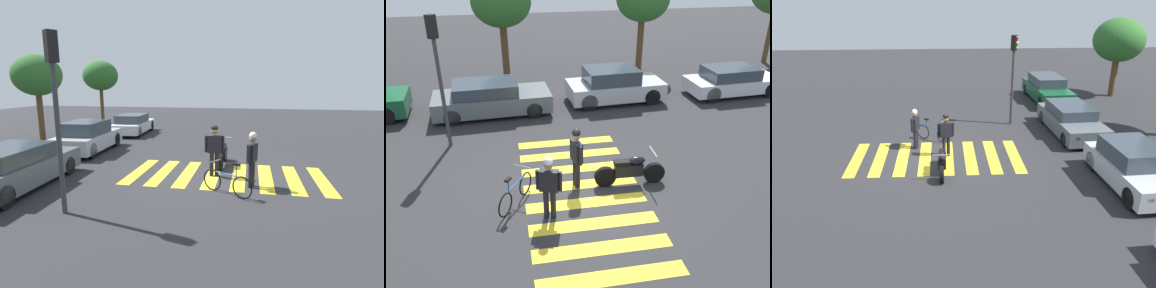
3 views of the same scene
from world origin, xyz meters
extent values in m
plane|color=#2B2B2D|center=(0.00, 0.00, 0.00)|extent=(60.00, 60.00, 0.00)
cylinder|color=black|center=(2.11, 0.22, 0.31)|extent=(0.61, 0.16, 0.61)
cylinder|color=black|center=(0.67, 0.26, 0.31)|extent=(0.61, 0.16, 0.61)
cube|color=black|center=(1.34, 0.24, 0.49)|extent=(0.81, 0.30, 0.36)
ellipsoid|color=black|center=(1.57, 0.23, 0.76)|extent=(0.49, 0.25, 0.24)
cube|color=black|center=(1.14, 0.24, 0.73)|extent=(0.45, 0.25, 0.12)
cylinder|color=#A5A5AD|center=(2.03, 0.22, 1.01)|extent=(0.05, 0.62, 0.04)
torus|color=black|center=(-1.57, 0.29, 0.33)|extent=(0.38, 0.57, 0.65)
torus|color=black|center=(-2.13, -0.61, 0.33)|extent=(0.38, 0.57, 0.65)
cylinder|color=#1E4C8C|center=(-1.85, -0.16, 0.61)|extent=(0.47, 0.72, 0.04)
cylinder|color=#1E4C8C|center=(-2.02, -0.43, 0.78)|extent=(0.04, 0.04, 0.34)
cube|color=black|center=(-2.02, -0.43, 0.96)|extent=(0.19, 0.22, 0.06)
cylinder|color=#99999E|center=(-1.63, 0.20, 0.93)|extent=(0.41, 0.27, 0.03)
cylinder|color=black|center=(-0.15, 0.49, 0.42)|extent=(0.14, 0.14, 0.84)
cylinder|color=black|center=(-0.11, 0.31, 0.42)|extent=(0.14, 0.14, 0.84)
cube|color=black|center=(-0.13, 0.40, 1.13)|extent=(0.30, 0.52, 0.59)
sphere|color=#8C664C|center=(-0.13, 0.40, 1.58)|extent=(0.23, 0.23, 0.23)
cylinder|color=black|center=(-0.19, 0.69, 1.13)|extent=(0.09, 0.09, 0.56)
cylinder|color=black|center=(-0.07, 0.11, 1.13)|extent=(0.09, 0.09, 0.56)
sphere|color=black|center=(-0.13, 0.40, 1.69)|extent=(0.24, 0.24, 0.24)
cylinder|color=black|center=(-0.95, -0.89, 0.40)|extent=(0.14, 0.14, 0.80)
cylinder|color=black|center=(-1.12, -0.84, 0.40)|extent=(0.14, 0.14, 0.80)
cube|color=black|center=(-1.04, -0.86, 1.08)|extent=(0.51, 0.34, 0.57)
sphere|color=#8C664C|center=(-1.04, -0.86, 1.51)|extent=(0.22, 0.22, 0.22)
cylinder|color=black|center=(-0.77, -0.96, 1.08)|extent=(0.09, 0.09, 0.54)
cylinder|color=black|center=(-1.30, -0.77, 1.08)|extent=(0.09, 0.09, 0.54)
sphere|color=white|center=(-1.04, -0.86, 1.61)|extent=(0.23, 0.23, 0.23)
cube|color=yellow|center=(0.00, -3.15, 0.00)|extent=(3.25, 0.45, 0.01)
cube|color=yellow|center=(0.00, -2.25, 0.00)|extent=(3.25, 0.45, 0.01)
cube|color=yellow|center=(0.00, -1.35, 0.00)|extent=(3.25, 0.45, 0.01)
cube|color=yellow|center=(0.00, -0.45, 0.00)|extent=(3.25, 0.45, 0.01)
cube|color=yellow|center=(0.00, 0.45, 0.00)|extent=(3.25, 0.45, 0.01)
cube|color=yellow|center=(0.00, 1.35, 0.00)|extent=(3.25, 0.45, 0.01)
cube|color=yellow|center=(0.00, 2.25, 0.00)|extent=(3.25, 0.45, 0.01)
cube|color=yellow|center=(0.00, 3.15, 0.00)|extent=(3.25, 0.45, 0.01)
cylinder|color=black|center=(-0.96, 7.17, 0.31)|extent=(0.64, 0.25, 0.63)
cylinder|color=black|center=(-0.87, 5.51, 0.31)|extent=(0.64, 0.25, 0.63)
cylinder|color=black|center=(-3.97, 5.34, 0.31)|extent=(0.64, 0.25, 0.63)
cube|color=slate|center=(-2.46, 6.25, 0.51)|extent=(4.65, 2.13, 0.68)
cube|color=#333D47|center=(-2.69, 6.24, 1.08)|extent=(2.55, 1.79, 0.47)
cube|color=#F2EDCC|center=(-0.26, 6.98, 0.61)|extent=(0.09, 0.20, 0.12)
cube|color=#F2EDCC|center=(-0.20, 5.77, 0.61)|extent=(0.09, 0.20, 0.12)
cylinder|color=black|center=(4.03, 7.59, 0.35)|extent=(0.70, 0.26, 0.69)
cylinder|color=black|center=(4.11, 5.98, 0.35)|extent=(0.70, 0.26, 0.69)
cylinder|color=black|center=(1.30, 7.44, 0.35)|extent=(0.70, 0.26, 0.69)
cylinder|color=black|center=(1.39, 5.84, 0.35)|extent=(0.70, 0.26, 0.69)
cube|color=#B7BAC1|center=(2.71, 6.71, 0.53)|extent=(4.11, 2.04, 0.67)
cube|color=#333D47|center=(2.51, 6.70, 1.16)|extent=(2.25, 1.72, 0.59)
cube|color=#F2EDCC|center=(4.64, 7.40, 0.63)|extent=(0.09, 0.20, 0.12)
cube|color=#F2EDCC|center=(4.70, 6.24, 0.63)|extent=(0.09, 0.20, 0.12)
cylinder|color=black|center=(9.50, 7.44, 0.34)|extent=(0.69, 0.26, 0.68)
cylinder|color=black|center=(9.58, 5.91, 0.34)|extent=(0.69, 0.26, 0.68)
cylinder|color=black|center=(6.69, 7.28, 0.34)|extent=(0.69, 0.26, 0.68)
cylinder|color=black|center=(6.77, 5.75, 0.34)|extent=(0.69, 0.26, 0.68)
cube|color=silver|center=(8.13, 6.60, 0.47)|extent=(4.23, 1.98, 0.56)
cube|color=#333D47|center=(7.93, 6.58, 1.00)|extent=(2.32, 1.66, 0.49)
cube|color=#F2EDCC|center=(10.13, 7.27, 0.55)|extent=(0.09, 0.20, 0.12)
cube|color=#F2EDCC|center=(10.19, 6.15, 0.55)|extent=(0.09, 0.20, 0.12)
cylinder|color=#38383D|center=(-3.90, 3.67, 1.81)|extent=(0.12, 0.12, 3.62)
cube|color=black|center=(-3.90, 3.67, 3.97)|extent=(0.33, 0.33, 0.70)
sphere|color=red|center=(-3.83, 3.78, 4.20)|extent=(0.16, 0.16, 0.16)
sphere|color=orange|center=(-3.83, 3.78, 3.97)|extent=(0.16, 0.16, 0.16)
sphere|color=green|center=(-3.83, 3.78, 3.74)|extent=(0.16, 0.16, 0.16)
cylinder|color=brown|center=(5.16, 10.97, 1.31)|extent=(0.33, 0.33, 2.62)
ellipsoid|color=#2D6628|center=(5.16, 10.97, 3.62)|extent=(2.67, 2.67, 2.27)
cylinder|color=brown|center=(12.59, 10.97, 1.38)|extent=(0.28, 0.28, 2.76)
ellipsoid|color=#2D6628|center=(12.59, 10.97, 3.78)|extent=(2.72, 2.72, 2.31)
camera|label=1|loc=(-10.31, -0.77, 3.15)|focal=28.64mm
camera|label=2|loc=(-1.84, -9.07, 6.34)|focal=37.52mm
camera|label=3|loc=(13.76, 0.32, 6.24)|focal=35.09mm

